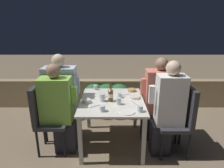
{
  "coord_description": "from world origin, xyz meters",
  "views": [
    {
      "loc": [
        0.0,
        -2.63,
        1.81
      ],
      "look_at": [
        0.0,
        0.08,
        0.93
      ],
      "focal_mm": 32.0,
      "sensor_mm": 36.0,
      "label": 1
    }
  ],
  "objects": [
    {
      "name": "bowl_2",
      "position": [
        0.34,
        0.08,
        0.73
      ],
      "size": [
        0.15,
        0.15,
        0.03
      ],
      "color": "beige",
      "rests_on": "dining_table"
    },
    {
      "name": "fork_0",
      "position": [
        -0.24,
        -0.21,
        0.71
      ],
      "size": [
        0.15,
        0.11,
        0.01
      ],
      "color": "silver",
      "rests_on": "dining_table"
    },
    {
      "name": "person_green_blouse",
      "position": [
        -0.72,
        -0.15,
        0.64
      ],
      "size": [
        0.49,
        0.26,
        1.27
      ],
      "color": "#282833",
      "rests_on": "ground_plane"
    },
    {
      "name": "glass_cup_2",
      "position": [
        0.09,
        -0.14,
        0.76
      ],
      "size": [
        0.07,
        0.07,
        0.1
      ],
      "color": "silver",
      "rests_on": "dining_table"
    },
    {
      "name": "chair_right_far",
      "position": [
        0.88,
        0.16,
        0.58
      ],
      "size": [
        0.42,
        0.42,
        0.98
      ],
      "color": "#333338",
      "rests_on": "ground_plane"
    },
    {
      "name": "beer_bottle",
      "position": [
        -0.02,
        -0.03,
        0.81
      ],
      "size": [
        0.07,
        0.07,
        0.25
      ],
      "color": "brown",
      "rests_on": "dining_table"
    },
    {
      "name": "plate_1",
      "position": [
        0.19,
        -0.39,
        0.71
      ],
      "size": [
        0.19,
        0.19,
        0.01
      ],
      "color": "white",
      "rests_on": "dining_table"
    },
    {
      "name": "bowl_0",
      "position": [
        0.31,
        0.37,
        0.73
      ],
      "size": [
        0.13,
        0.13,
        0.04
      ],
      "color": "tan",
      "rests_on": "dining_table"
    },
    {
      "name": "fork_2",
      "position": [
        0.3,
        -0.1,
        0.71
      ],
      "size": [
        0.09,
        0.16,
        0.01
      ],
      "color": "silver",
      "rests_on": "dining_table"
    },
    {
      "name": "bowl_1",
      "position": [
        -0.36,
        -0.08,
        0.74
      ],
      "size": [
        0.12,
        0.12,
        0.05
      ],
      "color": "beige",
      "rests_on": "dining_table"
    },
    {
      "name": "person_coral_top",
      "position": [
        0.68,
        0.16,
        0.65
      ],
      "size": [
        0.5,
        0.26,
        1.3
      ],
      "color": "#282833",
      "rests_on": "ground_plane"
    },
    {
      "name": "glass_cup_3",
      "position": [
        -0.12,
        -0.36,
        0.75
      ],
      "size": [
        0.07,
        0.07,
        0.08
      ],
      "color": "silver",
      "rests_on": "dining_table"
    },
    {
      "name": "chair_right_near",
      "position": [
        0.94,
        -0.21,
        0.58
      ],
      "size": [
        0.42,
        0.42,
        0.98
      ],
      "color": "#333338",
      "rests_on": "ground_plane"
    },
    {
      "name": "potted_plant",
      "position": [
        -1.01,
        0.83,
        0.45
      ],
      "size": [
        0.35,
        0.35,
        0.74
      ],
      "color": "#B2A899",
      "rests_on": "ground_plane"
    },
    {
      "name": "plate_0",
      "position": [
        -0.16,
        0.2,
        0.71
      ],
      "size": [
        0.22,
        0.22,
        0.01
      ],
      "color": "silver",
      "rests_on": "dining_table"
    },
    {
      "name": "glass_cup_5",
      "position": [
        -0.13,
        -0.03,
        0.76
      ],
      "size": [
        0.07,
        0.07,
        0.11
      ],
      "color": "silver",
      "rests_on": "dining_table"
    },
    {
      "name": "chair_left_near",
      "position": [
        -0.93,
        -0.15,
        0.58
      ],
      "size": [
        0.42,
        0.42,
        0.98
      ],
      "color": "#333338",
      "rests_on": "ground_plane"
    },
    {
      "name": "person_blue_shirt",
      "position": [
        -0.74,
        0.16,
        0.67
      ],
      "size": [
        0.52,
        0.26,
        1.35
      ],
      "color": "#282833",
      "rests_on": "ground_plane"
    },
    {
      "name": "ground_plane",
      "position": [
        0.0,
        0.0,
        0.0
      ],
      "size": [
        16.0,
        16.0,
        0.0
      ],
      "primitive_type": "plane",
      "color": "#847056"
    },
    {
      "name": "planter_hedge",
      "position": [
        -0.1,
        0.95,
        0.36
      ],
      "size": [
        0.88,
        0.47,
        0.64
      ],
      "color": "brown",
      "rests_on": "ground_plane"
    },
    {
      "name": "dining_table",
      "position": [
        0.0,
        0.0,
        0.62
      ],
      "size": [
        0.9,
        1.03,
        0.71
      ],
      "color": "silver",
      "rests_on": "ground_plane"
    },
    {
      "name": "parapet_wall",
      "position": [
        0.0,
        1.37,
        0.3
      ],
      "size": [
        9.0,
        0.18,
        0.59
      ],
      "color": "tan",
      "rests_on": "ground_plane"
    },
    {
      "name": "glass_cup_0",
      "position": [
        0.12,
        0.11,
        0.75
      ],
      "size": [
        0.07,
        0.07,
        0.08
      ],
      "color": "silver",
      "rests_on": "dining_table"
    },
    {
      "name": "fork_1",
      "position": [
        0.21,
        0.22,
        0.71
      ],
      "size": [
        0.15,
        0.12,
        0.01
      ],
      "color": "silver",
      "rests_on": "dining_table"
    },
    {
      "name": "chair_left_far",
      "position": [
        -0.94,
        0.16,
        0.58
      ],
      "size": [
        0.42,
        0.42,
        0.98
      ],
      "color": "#333338",
      "rests_on": "ground_plane"
    },
    {
      "name": "person_white_polo",
      "position": [
        0.74,
        -0.21,
        0.67
      ],
      "size": [
        0.47,
        0.26,
        1.33
      ],
      "color": "#282833",
      "rests_on": "ground_plane"
    },
    {
      "name": "glass_cup_4",
      "position": [
        -0.27,
        0.45,
        0.75
      ],
      "size": [
        0.06,
        0.06,
        0.08
      ],
      "color": "silver",
      "rests_on": "dining_table"
    },
    {
      "name": "glass_cup_1",
      "position": [
        0.35,
        -0.37,
        0.75
      ],
      "size": [
        0.07,
        0.07,
        0.08
      ],
      "color": "silver",
      "rests_on": "dining_table"
    }
  ]
}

